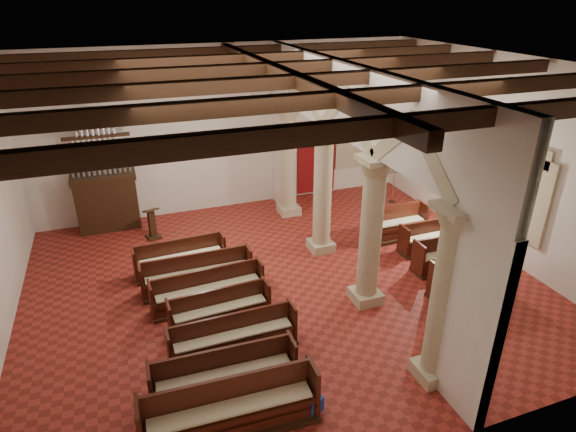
# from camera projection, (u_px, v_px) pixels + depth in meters

# --- Properties ---
(floor) EXTENTS (14.00, 14.00, 0.00)m
(floor) POSITION_uv_depth(u_px,v_px,m) (284.00, 284.00, 13.71)
(floor) COLOR maroon
(floor) RESTS_ON ground
(ceiling) EXTENTS (14.00, 14.00, 0.00)m
(ceiling) POSITION_uv_depth(u_px,v_px,m) (283.00, 66.00, 11.15)
(ceiling) COLOR black
(ceiling) RESTS_ON wall_back
(wall_back) EXTENTS (14.00, 0.02, 6.00)m
(wall_back) POSITION_uv_depth(u_px,v_px,m) (228.00, 129.00, 17.53)
(wall_back) COLOR silver
(wall_back) RESTS_ON floor
(wall_front) EXTENTS (14.00, 0.02, 6.00)m
(wall_front) POSITION_uv_depth(u_px,v_px,m) (415.00, 323.00, 7.33)
(wall_front) COLOR silver
(wall_front) RESTS_ON floor
(wall_right) EXTENTS (0.02, 12.00, 6.00)m
(wall_right) POSITION_uv_depth(u_px,v_px,m) (500.00, 157.00, 14.61)
(wall_right) COLOR silver
(wall_right) RESTS_ON floor
(ceiling_beams) EXTENTS (13.80, 11.80, 0.30)m
(ceiling_beams) POSITION_uv_depth(u_px,v_px,m) (283.00, 74.00, 11.23)
(ceiling_beams) COLOR #311E0F
(ceiling_beams) RESTS_ON wall_back
(arcade) EXTENTS (0.90, 11.90, 6.00)m
(arcade) POSITION_uv_depth(u_px,v_px,m) (347.00, 158.00, 12.75)
(arcade) COLOR #C6B893
(arcade) RESTS_ON floor
(window_right_a) EXTENTS (0.03, 1.00, 2.20)m
(window_right_a) POSITION_uv_depth(u_px,v_px,m) (532.00, 200.00, 13.67)
(window_right_a) COLOR #2F6A4E
(window_right_a) RESTS_ON wall_right
(window_right_b) EXTENTS (0.03, 1.00, 2.20)m
(window_right_b) POSITION_uv_depth(u_px,v_px,m) (445.00, 158.00, 17.07)
(window_right_b) COLOR #2F6A4E
(window_right_b) RESTS_ON wall_right
(window_back) EXTENTS (1.00, 0.03, 2.20)m
(window_back) POSITION_uv_depth(u_px,v_px,m) (350.00, 138.00, 19.41)
(window_back) COLOR #2F6A4E
(window_back) RESTS_ON wall_back
(pipe_organ) EXTENTS (2.10, 0.85, 4.40)m
(pipe_organ) POSITION_uv_depth(u_px,v_px,m) (106.00, 192.00, 16.40)
(pipe_organ) COLOR #311E0F
(pipe_organ) RESTS_ON floor
(lectern) EXTENTS (0.55, 0.57, 1.15)m
(lectern) POSITION_uv_depth(u_px,v_px,m) (152.00, 225.00, 16.05)
(lectern) COLOR #3E2913
(lectern) RESTS_ON floor
(dossal_curtain) EXTENTS (1.80, 0.07, 2.17)m
(dossal_curtain) POSITION_uv_depth(u_px,v_px,m) (316.00, 167.00, 19.33)
(dossal_curtain) COLOR maroon
(dossal_curtain) RESTS_ON floor
(processional_banner) EXTENTS (0.48, 0.61, 2.11)m
(processional_banner) POSITION_uv_depth(u_px,v_px,m) (394.00, 184.00, 18.72)
(processional_banner) COLOR #311E0F
(processional_banner) RESTS_ON floor
(hymnal_box_a) EXTENTS (0.39, 0.35, 0.33)m
(hymnal_box_a) POSITION_uv_depth(u_px,v_px,m) (314.00, 403.00, 9.42)
(hymnal_box_a) COLOR navy
(hymnal_box_a) RESTS_ON floor
(hymnal_box_b) EXTENTS (0.39, 0.34, 0.34)m
(hymnal_box_b) POSITION_uv_depth(u_px,v_px,m) (258.00, 360.00, 10.52)
(hymnal_box_b) COLOR navy
(hymnal_box_b) RESTS_ON floor
(hymnal_box_c) EXTENTS (0.30, 0.25, 0.27)m
(hymnal_box_c) POSITION_uv_depth(u_px,v_px,m) (233.00, 283.00, 13.31)
(hymnal_box_c) COLOR #152396
(hymnal_box_c) RESTS_ON floor
(tube_heater_a) EXTENTS (0.90, 0.42, 0.09)m
(tube_heater_a) POSITION_uv_depth(u_px,v_px,m) (230.00, 405.00, 9.51)
(tube_heater_a) COLOR white
(tube_heater_a) RESTS_ON floor
(tube_heater_b) EXTENTS (0.89, 0.37, 0.09)m
(tube_heater_b) POSITION_uv_depth(u_px,v_px,m) (207.00, 403.00, 9.56)
(tube_heater_b) COLOR silver
(tube_heater_b) RESTS_ON floor
(nave_pew_0) EXTENTS (3.36, 0.88, 1.13)m
(nave_pew_0) POSITION_uv_depth(u_px,v_px,m) (232.00, 415.00, 9.02)
(nave_pew_0) COLOR #311E0F
(nave_pew_0) RESTS_ON floor
(nave_pew_1) EXTENTS (3.00, 0.79, 1.04)m
(nave_pew_1) POSITION_uv_depth(u_px,v_px,m) (225.00, 380.00, 9.86)
(nave_pew_1) COLOR #311E0F
(nave_pew_1) RESTS_ON floor
(nave_pew_2) EXTENTS (2.97, 0.68, 0.96)m
(nave_pew_2) POSITION_uv_depth(u_px,v_px,m) (234.00, 341.00, 11.02)
(nave_pew_2) COLOR #311E0F
(nave_pew_2) RESTS_ON floor
(nave_pew_3) EXTENTS (2.56, 0.79, 0.97)m
(nave_pew_3) POSITION_uv_depth(u_px,v_px,m) (220.00, 314.00, 11.92)
(nave_pew_3) COLOR #311E0F
(nave_pew_3) RESTS_ON floor
(nave_pew_4) EXTENTS (3.02, 0.82, 0.98)m
(nave_pew_4) POSITION_uv_depth(u_px,v_px,m) (208.00, 293.00, 12.72)
(nave_pew_4) COLOR #311E0F
(nave_pew_4) RESTS_ON floor
(nave_pew_5) EXTENTS (3.06, 0.68, 1.01)m
(nave_pew_5) POSITION_uv_depth(u_px,v_px,m) (198.00, 278.00, 13.40)
(nave_pew_5) COLOR #311E0F
(nave_pew_5) RESTS_ON floor
(nave_pew_6) EXTENTS (2.69, 0.79, 1.01)m
(nave_pew_6) POSITION_uv_depth(u_px,v_px,m) (181.00, 262.00, 14.19)
(nave_pew_6) COLOR #311E0F
(nave_pew_6) RESTS_ON floor
(aisle_pew_0) EXTENTS (2.25, 0.78, 1.13)m
(aisle_pew_0) POSITION_uv_depth(u_px,v_px,m) (468.00, 282.00, 13.10)
(aisle_pew_0) COLOR #311E0F
(aisle_pew_0) RESTS_ON floor
(aisle_pew_1) EXTENTS (1.80, 0.70, 1.04)m
(aisle_pew_1) POSITION_uv_depth(u_px,v_px,m) (442.00, 259.00, 14.29)
(aisle_pew_1) COLOR #311E0F
(aisle_pew_1) RESTS_ON floor
(aisle_pew_2) EXTENTS (1.72, 0.68, 0.99)m
(aisle_pew_2) POSITION_uv_depth(u_px,v_px,m) (425.00, 242.00, 15.32)
(aisle_pew_2) COLOR #311E0F
(aisle_pew_2) RESTS_ON floor
(aisle_pew_3) EXTENTS (2.17, 0.78, 1.15)m
(aisle_pew_3) POSITION_uv_depth(u_px,v_px,m) (395.00, 228.00, 16.10)
(aisle_pew_3) COLOR #311E0F
(aisle_pew_3) RESTS_ON floor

